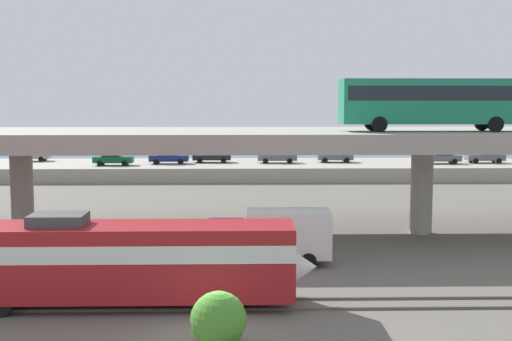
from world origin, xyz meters
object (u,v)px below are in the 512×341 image
at_px(parked_car_2, 31,155).
at_px(parked_car_4, 212,156).
at_px(transit_bus_on_overpass, 433,100).
at_px(parked_car_3, 169,157).
at_px(parked_car_6, 441,157).
at_px(service_truck_west, 273,235).
at_px(parked_car_7, 485,156).
at_px(parked_car_0, 113,159).
at_px(parked_car_5, 278,157).
at_px(train_locomotive, 137,258).
at_px(parked_car_1, 335,156).

distance_m(parked_car_2, parked_car_4, 22.66).
distance_m(transit_bus_on_overpass, parked_car_3, 42.03).
height_order(transit_bus_on_overpass, parked_car_4, transit_bus_on_overpass).
height_order(parked_car_4, parked_car_6, same).
distance_m(service_truck_west, parked_car_6, 47.55).
bearing_deg(parked_car_6, parked_car_7, -171.96).
height_order(parked_car_3, parked_car_6, same).
relative_size(transit_bus_on_overpass, parked_car_0, 2.64).
distance_m(parked_car_5, parked_car_6, 19.47).
bearing_deg(train_locomotive, parked_car_0, 101.93).
distance_m(service_truck_west, parked_car_3, 43.82).
relative_size(parked_car_3, parked_car_7, 1.02).
height_order(parked_car_1, parked_car_2, same).
distance_m(train_locomotive, parked_car_6, 57.19).
height_order(service_truck_west, parked_car_7, parked_car_7).
xyz_separation_m(train_locomotive, parked_car_3, (-3.96, 50.07, 0.20)).
xyz_separation_m(parked_car_1, parked_car_6, (12.32, -2.17, 0.00)).
height_order(train_locomotive, transit_bus_on_overpass, transit_bus_on_overpass).
bearing_deg(train_locomotive, parked_car_3, 94.52).
bearing_deg(train_locomotive, parked_car_7, 55.88).
relative_size(service_truck_west, parked_car_4, 1.48).
relative_size(train_locomotive, parked_car_6, 3.53).
bearing_deg(transit_bus_on_overpass, parked_car_2, -45.89).
relative_size(service_truck_west, parked_car_5, 1.45).
bearing_deg(parked_car_6, parked_car_2, -5.14).
bearing_deg(parked_car_5, transit_bus_on_overpass, 102.43).
height_order(parked_car_2, parked_car_7, same).
bearing_deg(parked_car_6, transit_bus_on_overpass, 72.12).
xyz_separation_m(transit_bus_on_overpass, service_truck_west, (-10.74, -6.85, -7.53)).
xyz_separation_m(train_locomotive, parked_car_5, (9.06, 50.91, 0.20)).
xyz_separation_m(parked_car_0, parked_car_7, (44.33, 2.11, 0.00)).
distance_m(service_truck_west, parked_car_2, 54.23).
bearing_deg(service_truck_west, parked_car_0, -67.88).
bearing_deg(transit_bus_on_overpass, train_locomotive, 39.97).
height_order(parked_car_4, parked_car_7, same).
bearing_deg(parked_car_4, parked_car_0, 17.02).
distance_m(transit_bus_on_overpass, parked_car_1, 38.04).
relative_size(parked_car_1, parked_car_3, 0.93).
bearing_deg(train_locomotive, service_truck_west, 49.61).
height_order(transit_bus_on_overpass, service_truck_west, transit_bus_on_overpass).
xyz_separation_m(parked_car_2, parked_car_6, (49.88, -4.49, 0.00)).
height_order(train_locomotive, parked_car_1, train_locomotive).
bearing_deg(parked_car_4, parked_car_6, 175.47).
distance_m(transit_bus_on_overpass, parked_car_2, 55.74).
bearing_deg(service_truck_west, parked_car_5, -93.54).
bearing_deg(parked_car_6, train_locomotive, 60.12).
height_order(parked_car_6, parked_car_7, same).
relative_size(parked_car_1, parked_car_6, 0.92).
xyz_separation_m(service_truck_west, parked_car_6, (22.11, 42.09, 0.75)).
bearing_deg(transit_bus_on_overpass, parked_car_3, -59.45).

